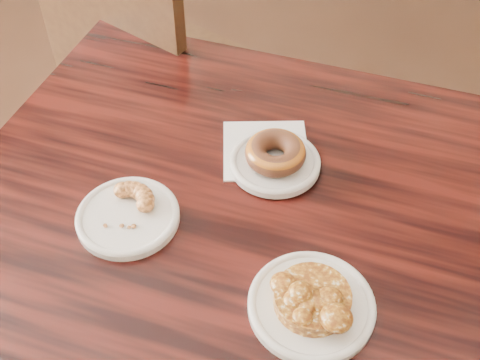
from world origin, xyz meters
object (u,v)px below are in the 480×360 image
(chair_far, at_px, (177,81))
(cruller_fragment, at_px, (126,209))
(glazed_donut, at_px, (275,153))
(cafe_table, at_px, (232,350))
(apple_fritter, at_px, (313,296))

(chair_far, height_order, cruller_fragment, chair_far)
(glazed_donut, bearing_deg, cafe_table, -100.57)
(cafe_table, relative_size, glazed_donut, 9.22)
(apple_fritter, distance_m, cruller_fragment, 0.31)
(cafe_table, bearing_deg, apple_fritter, -29.55)
(chair_far, distance_m, glazed_donut, 0.74)
(cafe_table, xyz_separation_m, cruller_fragment, (-0.16, -0.02, 0.40))
(chair_far, relative_size, apple_fritter, 6.27)
(chair_far, bearing_deg, cafe_table, 138.68)
(cafe_table, bearing_deg, cruller_fragment, -171.08)
(glazed_donut, distance_m, cruller_fragment, 0.26)
(cafe_table, xyz_separation_m, glazed_donut, (0.03, 0.16, 0.41))
(chair_far, bearing_deg, glazed_donut, 147.53)
(cruller_fragment, bearing_deg, glazed_donut, 43.52)
(cafe_table, xyz_separation_m, apple_fritter, (0.15, -0.09, 0.40))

